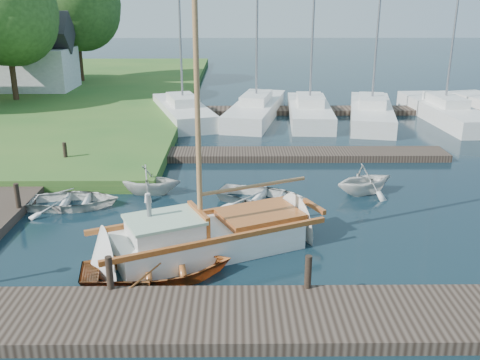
{
  "coord_description": "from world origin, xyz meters",
  "views": [
    {
      "loc": [
        -0.15,
        -15.77,
        6.59
      ],
      "look_at": [
        0.0,
        0.0,
        1.2
      ],
      "focal_mm": 40.0,
      "sensor_mm": 36.0,
      "label": 1
    }
  ],
  "objects_px": {
    "sailboat": "(213,238)",
    "house_c": "(35,59)",
    "tender_d": "(365,177)",
    "tree_7": "(75,3)",
    "marina_boat_4": "(444,110)",
    "tender_a": "(71,198)",
    "tender_b": "(149,178)",
    "mooring_post_1": "(110,273)",
    "marina_boat_2": "(309,110)",
    "mooring_post_4": "(17,196)",
    "tender_c": "(264,194)",
    "marina_boat_3": "(371,111)",
    "mooring_post_2": "(308,272)",
    "marina_boat_0": "(183,110)",
    "tree_3": "(5,11)",
    "mooring_post_5": "(65,152)",
    "marina_boat_1": "(256,108)",
    "dinghy": "(157,264)"
  },
  "relations": [
    {
      "from": "mooring_post_1",
      "to": "dinghy",
      "type": "relative_size",
      "value": 0.22
    },
    {
      "from": "dinghy",
      "to": "marina_boat_4",
      "type": "bearing_deg",
      "value": -47.93
    },
    {
      "from": "mooring_post_1",
      "to": "house_c",
      "type": "bearing_deg",
      "value": 112.17
    },
    {
      "from": "sailboat",
      "to": "tender_a",
      "type": "xyz_separation_m",
      "value": [
        -4.85,
        3.23,
        -0.02
      ]
    },
    {
      "from": "marina_boat_4",
      "to": "tree_3",
      "type": "bearing_deg",
      "value": 77.82
    },
    {
      "from": "mooring_post_2",
      "to": "tree_3",
      "type": "relative_size",
      "value": 0.09
    },
    {
      "from": "mooring_post_2",
      "to": "marina_boat_0",
      "type": "xyz_separation_m",
      "value": [
        -4.61,
        19.2,
        -0.13
      ]
    },
    {
      "from": "mooring_post_1",
      "to": "tree_7",
      "type": "height_order",
      "value": "tree_7"
    },
    {
      "from": "dinghy",
      "to": "tree_7",
      "type": "height_order",
      "value": "tree_7"
    },
    {
      "from": "mooring_post_5",
      "to": "sailboat",
      "type": "relative_size",
      "value": 0.08
    },
    {
      "from": "mooring_post_5",
      "to": "tree_3",
      "type": "xyz_separation_m",
      "value": [
        -7.0,
        13.05,
        5.11
      ]
    },
    {
      "from": "mooring_post_5",
      "to": "tender_b",
      "type": "height_order",
      "value": "tender_b"
    },
    {
      "from": "tree_3",
      "to": "tree_7",
      "type": "distance_m",
      "value": 8.26
    },
    {
      "from": "mooring_post_2",
      "to": "tender_b",
      "type": "bearing_deg",
      "value": 123.62
    },
    {
      "from": "tender_a",
      "to": "tender_d",
      "type": "xyz_separation_m",
      "value": [
        10.03,
        1.23,
        0.28
      ]
    },
    {
      "from": "sailboat",
      "to": "house_c",
      "type": "bearing_deg",
      "value": 93.9
    },
    {
      "from": "mooring_post_1",
      "to": "mooring_post_4",
      "type": "distance_m",
      "value": 6.4
    },
    {
      "from": "mooring_post_1",
      "to": "tender_b",
      "type": "xyz_separation_m",
      "value": [
        -0.18,
        7.04,
        -0.12
      ]
    },
    {
      "from": "mooring_post_1",
      "to": "mooring_post_5",
      "type": "bearing_deg",
      "value": 111.8
    },
    {
      "from": "mooring_post_1",
      "to": "marina_boat_1",
      "type": "distance_m",
      "value": 20.18
    },
    {
      "from": "mooring_post_4",
      "to": "tree_7",
      "type": "xyz_separation_m",
      "value": [
        -5.0,
        26.05,
        5.5
      ]
    },
    {
      "from": "mooring_post_1",
      "to": "mooring_post_2",
      "type": "distance_m",
      "value": 4.5
    },
    {
      "from": "mooring_post_1",
      "to": "marina_boat_1",
      "type": "bearing_deg",
      "value": 78.35
    },
    {
      "from": "marina_boat_0",
      "to": "tree_3",
      "type": "height_order",
      "value": "marina_boat_0"
    },
    {
      "from": "sailboat",
      "to": "marina_boat_4",
      "type": "relative_size",
      "value": 0.9
    },
    {
      "from": "tender_d",
      "to": "tree_3",
      "type": "relative_size",
      "value": 0.26
    },
    {
      "from": "mooring_post_2",
      "to": "tender_b",
      "type": "distance_m",
      "value": 8.46
    },
    {
      "from": "marina_boat_0",
      "to": "tender_a",
      "type": "bearing_deg",
      "value": 152.5
    },
    {
      "from": "tree_7",
      "to": "marina_boat_3",
      "type": "bearing_deg",
      "value": -32.17
    },
    {
      "from": "tender_c",
      "to": "marina_boat_3",
      "type": "relative_size",
      "value": 0.28
    },
    {
      "from": "marina_boat_4",
      "to": "mooring_post_2",
      "type": "bearing_deg",
      "value": 148.5
    },
    {
      "from": "tender_d",
      "to": "tree_7",
      "type": "bearing_deg",
      "value": 9.67
    },
    {
      "from": "sailboat",
      "to": "tender_c",
      "type": "distance_m",
      "value": 3.86
    },
    {
      "from": "marina_boat_2",
      "to": "tree_7",
      "type": "relative_size",
      "value": 1.2
    },
    {
      "from": "tender_c",
      "to": "tree_3",
      "type": "bearing_deg",
      "value": 64.42
    },
    {
      "from": "tender_a",
      "to": "tender_d",
      "type": "bearing_deg",
      "value": -86.69
    },
    {
      "from": "house_c",
      "to": "marina_boat_3",
      "type": "bearing_deg",
      "value": -20.91
    },
    {
      "from": "tree_7",
      "to": "tender_d",
      "type": "bearing_deg",
      "value": -55.64
    },
    {
      "from": "marina_boat_2",
      "to": "house_c",
      "type": "xyz_separation_m",
      "value": [
        -18.07,
        7.93,
        2.01
      ]
    },
    {
      "from": "mooring_post_2",
      "to": "mooring_post_4",
      "type": "bearing_deg",
      "value": 149.53
    },
    {
      "from": "mooring_post_1",
      "to": "mooring_post_2",
      "type": "relative_size",
      "value": 1.0
    },
    {
      "from": "mooring_post_1",
      "to": "house_c",
      "type": "distance_m",
      "value": 29.22
    },
    {
      "from": "dinghy",
      "to": "tender_d",
      "type": "distance_m",
      "value": 8.85
    },
    {
      "from": "mooring_post_2",
      "to": "marina_boat_0",
      "type": "relative_size",
      "value": 0.08
    },
    {
      "from": "marina_boat_0",
      "to": "marina_boat_4",
      "type": "height_order",
      "value": "marina_boat_4"
    },
    {
      "from": "marina_boat_2",
      "to": "house_c",
      "type": "height_order",
      "value": "marina_boat_2"
    },
    {
      "from": "mooring_post_1",
      "to": "marina_boat_1",
      "type": "xyz_separation_m",
      "value": [
        4.07,
        19.76,
        -0.14
      ]
    },
    {
      "from": "tender_a",
      "to": "tree_3",
      "type": "bearing_deg",
      "value": 22.28
    },
    {
      "from": "tender_a",
      "to": "tender_b",
      "type": "xyz_separation_m",
      "value": [
        2.42,
        1.25,
        0.26
      ]
    },
    {
      "from": "mooring_post_1",
      "to": "marina_boat_2",
      "type": "relative_size",
      "value": 0.07
    }
  ]
}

